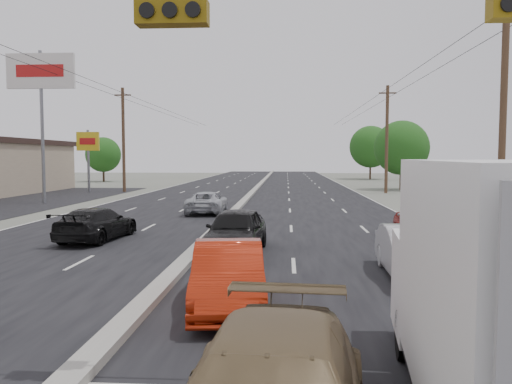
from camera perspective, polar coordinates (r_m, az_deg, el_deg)
ground at (r=8.63m, az=-19.42°, el=-19.20°), size 200.00×200.00×0.00m
road_surface at (r=37.58m, az=-1.36°, el=-1.14°), size 20.00×160.00×0.02m
center_median at (r=37.57m, az=-1.36°, el=-0.99°), size 0.50×160.00×0.20m
utility_pole_left_c at (r=49.85m, az=-14.91°, el=5.86°), size 1.60×0.30×10.00m
utility_pole_right_b at (r=24.23m, az=26.39°, el=7.70°), size 1.60×0.30×10.00m
utility_pole_right_c at (r=48.24m, az=14.72°, el=5.93°), size 1.60×0.30×10.00m
traffic_signals at (r=7.80m, az=-10.31°, el=19.75°), size 25.00×0.30×0.54m
pole_sign_billboard at (r=39.85m, az=-23.37°, el=11.61°), size 5.00×0.25×11.00m
pole_sign_far at (r=51.04m, az=-18.64°, el=4.96°), size 2.20×0.25×6.00m
tree_left_far at (r=71.84m, az=-17.07°, el=4.10°), size 4.80×4.80×6.12m
tree_right_mid at (r=53.63m, az=16.29°, el=4.87°), size 5.60×5.60×7.14m
tree_right_far at (r=78.37m, az=12.96°, el=5.06°), size 6.40×6.40×8.16m
red_sedan at (r=11.31m, az=-3.19°, el=-9.57°), size 1.98×4.49×1.43m
queue_car_a at (r=17.48m, az=-2.34°, el=-4.50°), size 2.17×4.73×1.57m
queue_car_b at (r=14.67m, az=17.51°, el=-6.64°), size 1.61×4.34×1.42m
queue_car_e at (r=20.82m, az=18.84°, el=-3.61°), size 2.05×4.21×1.38m
oncoming_near at (r=21.22m, az=-17.73°, el=-3.52°), size 2.36×4.74×1.32m
oncoming_far at (r=30.02m, az=-5.62°, el=-1.22°), size 2.29×4.73×1.30m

